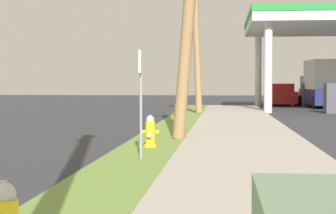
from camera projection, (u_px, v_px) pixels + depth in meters
name	position (u px, v px, depth m)	size (l,w,h in m)	color
fire_hydrant_second	(150.00, 133.00, 14.28)	(0.42, 0.38, 0.74)	yellow
fire_hydrant_third	(177.00, 114.00, 23.45)	(0.42, 0.37, 0.74)	yellow
utility_pole_background	(196.00, 29.00, 30.45)	(1.07, 1.10, 8.19)	#937047
street_sign_post	(141.00, 81.00, 12.00)	(0.05, 0.36, 2.12)	gray
car_red_by_near_pump	(281.00, 95.00, 44.56)	(2.09, 4.57, 1.57)	red
truck_navy_at_forecourt	(322.00, 85.00, 40.75)	(2.34, 6.47, 3.11)	navy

